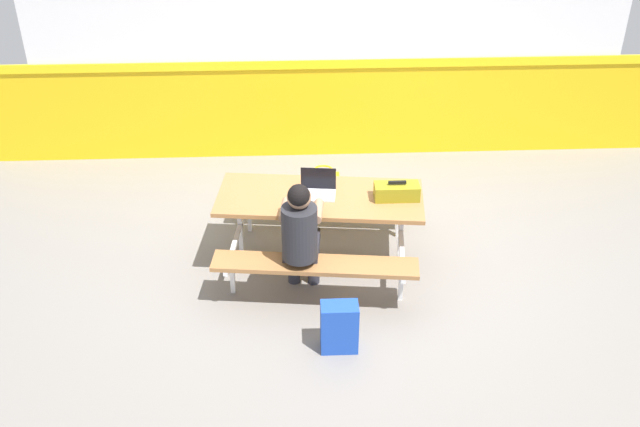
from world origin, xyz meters
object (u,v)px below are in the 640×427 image
(picnic_table_main, at_px, (320,211))
(laptop_silver, at_px, (318,189))
(backpack_dark, at_px, (339,327))
(tote_bag_bright, at_px, (323,189))
(student_nearer, at_px, (300,232))
(toolbox_grey, at_px, (397,191))

(picnic_table_main, relative_size, laptop_silver, 5.63)
(backpack_dark, xyz_separation_m, tote_bag_bright, (-0.02, 2.27, -0.02))
(tote_bag_bright, bearing_deg, picnic_table_main, -94.51)
(picnic_table_main, bearing_deg, student_nearer, -109.45)
(toolbox_grey, bearing_deg, tote_bag_bright, 117.41)
(laptop_silver, distance_m, tote_bag_bright, 1.20)
(picnic_table_main, xyz_separation_m, backpack_dark, (0.10, -1.20, -0.36))
(picnic_table_main, bearing_deg, backpack_dark, -85.23)
(picnic_table_main, height_order, backpack_dark, picnic_table_main)
(student_nearer, bearing_deg, backpack_dark, -66.17)
(student_nearer, xyz_separation_m, backpack_dark, (0.29, -0.66, -0.49))
(laptop_silver, xyz_separation_m, backpack_dark, (0.12, -1.23, -0.57))
(backpack_dark, height_order, tote_bag_bright, backpack_dark)
(student_nearer, relative_size, toolbox_grey, 3.02)
(picnic_table_main, xyz_separation_m, toolbox_grey, (0.68, -0.08, 0.24))
(backpack_dark, bearing_deg, tote_bag_bright, 90.38)
(student_nearer, xyz_separation_m, laptop_silver, (0.17, 0.58, 0.08))
(picnic_table_main, relative_size, tote_bag_bright, 4.49)
(backpack_dark, bearing_deg, laptop_silver, 95.44)
(toolbox_grey, bearing_deg, student_nearer, -152.19)
(picnic_table_main, relative_size, toolbox_grey, 4.83)
(toolbox_grey, relative_size, tote_bag_bright, 0.93)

